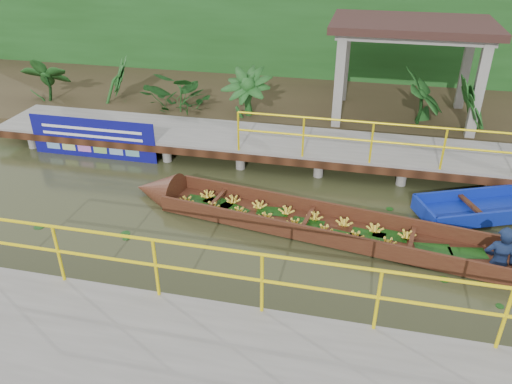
# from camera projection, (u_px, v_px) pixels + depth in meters

# --- Properties ---
(ground) EXTENTS (80.00, 80.00, 0.00)m
(ground) POSITION_uv_depth(u_px,v_px,m) (255.00, 229.00, 10.35)
(ground) COLOR #2D3319
(ground) RESTS_ON ground
(land_strip) EXTENTS (30.00, 8.00, 0.45)m
(land_strip) POSITION_uv_depth(u_px,v_px,m) (305.00, 103.00, 16.64)
(land_strip) COLOR #352B1A
(land_strip) RESTS_ON ground
(far_dock) EXTENTS (16.00, 2.06, 1.66)m
(far_dock) POSITION_uv_depth(u_px,v_px,m) (285.00, 144.00, 13.04)
(far_dock) COLOR slate
(far_dock) RESTS_ON ground
(pavilion) EXTENTS (4.40, 3.00, 3.00)m
(pavilion) POSITION_uv_depth(u_px,v_px,m) (411.00, 35.00, 13.78)
(pavilion) COLOR slate
(pavilion) RESTS_ON ground
(foliage_backdrop) EXTENTS (30.00, 0.80, 4.00)m
(foliage_backdrop) POSITION_uv_depth(u_px,v_px,m) (317.00, 33.00, 17.91)
(foliage_backdrop) COLOR #174315
(foliage_backdrop) RESTS_ON ground
(vendor_boat) EXTENTS (10.37, 2.59, 2.03)m
(vendor_boat) POSITION_uv_depth(u_px,v_px,m) (368.00, 232.00, 9.89)
(vendor_boat) COLOR #38170F
(vendor_boat) RESTS_ON ground
(blue_banner) EXTENTS (3.53, 0.04, 1.10)m
(blue_banner) POSITION_uv_depth(u_px,v_px,m) (93.00, 138.00, 13.16)
(blue_banner) COLOR navy
(blue_banner) RESTS_ON ground
(tropical_plants) EXTENTS (14.27, 1.27, 1.58)m
(tropical_plants) POSITION_uv_depth(u_px,v_px,m) (237.00, 90.00, 14.61)
(tropical_plants) COLOR #174315
(tropical_plants) RESTS_ON ground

